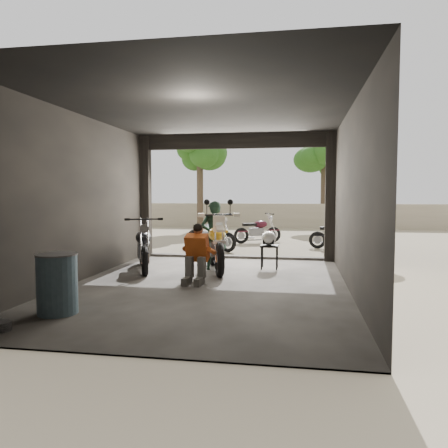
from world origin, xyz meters
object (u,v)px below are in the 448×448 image
(stool, at_px, (270,248))
(helmet, at_px, (269,238))
(main_bike, at_px, (216,242))
(outside_bike_c, at_px, (337,233))
(oil_drum, at_px, (57,285))
(left_bike, at_px, (143,244))
(outside_bike_a, at_px, (210,232))
(outside_bike_b, at_px, (258,228))
(sign_post, at_px, (363,189))
(rider, at_px, (214,236))
(mechanic, at_px, (196,255))

(stool, relative_size, helmet, 1.62)
(main_bike, bearing_deg, outside_bike_c, 39.69)
(stool, distance_m, oil_drum, 4.95)
(left_bike, xyz_separation_m, stool, (2.72, 0.61, -0.12))
(outside_bike_a, distance_m, oil_drum, 7.16)
(outside_bike_b, bearing_deg, sign_post, -159.43)
(outside_bike_b, height_order, helmet, outside_bike_b)
(stool, height_order, sign_post, sign_post)
(rider, bearing_deg, stool, 178.20)
(left_bike, relative_size, sign_post, 0.66)
(mechanic, relative_size, helmet, 3.19)
(left_bike, height_order, mechanic, left_bike)
(outside_bike_a, distance_m, outside_bike_c, 3.88)
(oil_drum, bearing_deg, main_bike, 67.72)
(outside_bike_c, bearing_deg, oil_drum, 151.78)
(outside_bike_a, height_order, helmet, outside_bike_a)
(outside_bike_a, bearing_deg, stool, -117.38)
(left_bike, xyz_separation_m, outside_bike_c, (4.52, 4.57, -0.09))
(left_bike, height_order, rider, rider)
(outside_bike_a, height_order, oil_drum, outside_bike_a)
(outside_bike_b, distance_m, oil_drum, 9.52)
(mechanic, bearing_deg, stool, 57.57)
(main_bike, xyz_separation_m, oil_drum, (-1.53, -3.74, -0.23))
(left_bike, distance_m, sign_post, 6.05)
(outside_bike_a, xyz_separation_m, outside_bike_b, (1.20, 2.20, -0.05))
(mechanic, relative_size, sign_post, 0.41)
(outside_bike_a, bearing_deg, outside_bike_b, 0.62)
(outside_bike_b, xyz_separation_m, outside_bike_c, (2.55, -1.19, -0.01))
(mechanic, height_order, sign_post, sign_post)
(mechanic, xyz_separation_m, sign_post, (3.57, 4.30, 1.26))
(main_bike, xyz_separation_m, outside_bike_c, (2.93, 4.39, -0.15))
(main_bike, height_order, oil_drum, main_bike)
(mechanic, height_order, oil_drum, mechanic)
(stool, bearing_deg, oil_drum, -122.62)
(oil_drum, bearing_deg, stool, 57.38)
(outside_bike_a, xyz_separation_m, sign_post, (4.26, -0.45, 1.25))
(oil_drum, bearing_deg, helmet, 57.40)
(main_bike, bearing_deg, mechanic, -111.73)
(stool, bearing_deg, sign_post, 47.25)
(oil_drum, distance_m, sign_post, 8.44)
(mechanic, bearing_deg, outside_bike_b, 88.33)
(outside_bike_b, distance_m, rider, 5.48)
(main_bike, distance_m, stool, 1.22)
(outside_bike_b, distance_m, mechanic, 6.97)
(outside_bike_c, xyz_separation_m, rider, (-3.00, -4.27, 0.26))
(outside_bike_b, height_order, mechanic, mechanic)
(outside_bike_b, height_order, rider, rider)
(stool, xyz_separation_m, helmet, (-0.02, -0.03, 0.23))
(main_bike, height_order, outside_bike_c, main_bike)
(main_bike, xyz_separation_m, sign_post, (3.45, 2.93, 1.15))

